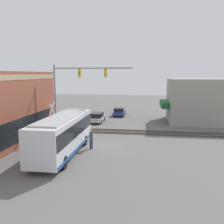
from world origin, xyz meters
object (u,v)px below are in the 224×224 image
(parked_car_silver, at_px, (97,118))
(pedestrian_at_crossing, at_px, (65,130))
(crossing_signal, at_px, (52,116))
(pedestrian_near_bus, at_px, (91,139))
(parked_car_blue, at_px, (119,112))
(city_bus, at_px, (63,133))

(parked_car_silver, bearing_deg, pedestrian_at_crossing, 170.02)
(crossing_signal, relative_size, parked_car_silver, 0.86)
(pedestrian_near_bus, bearing_deg, parked_car_silver, 8.95)
(parked_car_blue, bearing_deg, parked_car_silver, 157.05)
(parked_car_silver, xyz_separation_m, parked_car_blue, (6.14, -2.60, -0.02))
(parked_car_blue, bearing_deg, pedestrian_near_bus, 178.35)
(crossing_signal, distance_m, parked_car_blue, 16.10)
(crossing_signal, distance_m, pedestrian_near_bus, 7.07)
(parked_car_silver, distance_m, parked_car_blue, 6.67)
(city_bus, distance_m, pedestrian_at_crossing, 5.77)
(parked_car_silver, relative_size, pedestrian_at_crossing, 2.44)
(city_bus, xyz_separation_m, pedestrian_near_bus, (1.88, -2.05, -0.91))
(pedestrian_at_crossing, bearing_deg, parked_car_silver, -9.98)
(parked_car_blue, distance_m, pedestrian_near_bus, 19.17)
(city_bus, relative_size, crossing_signal, 2.70)
(city_bus, relative_size, parked_car_blue, 2.41)
(city_bus, distance_m, parked_car_silver, 14.95)
(parked_car_blue, xyz_separation_m, pedestrian_near_bus, (-19.16, 0.55, 0.32))
(parked_car_silver, distance_m, pedestrian_at_crossing, 9.60)
(crossing_signal, xyz_separation_m, parked_car_blue, (14.85, -5.99, -1.66))
(city_bus, bearing_deg, parked_car_silver, -0.00)
(crossing_signal, height_order, pedestrian_near_bus, crossing_signal)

